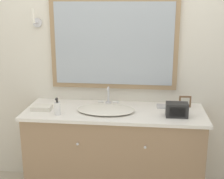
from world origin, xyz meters
The scene contains 8 objects.
wall_back centered at (0.00, 0.62, 1.28)m, with size 8.00×0.18×2.55m.
vanity_counter centered at (0.00, 0.30, 0.44)m, with size 1.66×0.60×0.88m.
sink_basin centered at (-0.07, 0.27, 0.90)m, with size 0.53×0.39×0.18m.
soap_bottle centered at (-0.49, 0.13, 0.94)m, with size 0.05×0.06×0.16m.
appliance_box centered at (0.56, 0.20, 0.94)m, with size 0.19×0.12×0.12m.
picture_frame centered at (0.66, 0.46, 0.93)m, with size 0.11×0.01×0.11m.
hand_towel_near_sink centered at (-0.67, 0.25, 0.90)m, with size 0.18×0.12×0.04m.
metal_tray centered at (0.46, 0.45, 0.88)m, with size 0.14×0.13×0.01m.
Camera 1 is at (0.27, -2.40, 1.84)m, focal length 50.00 mm.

